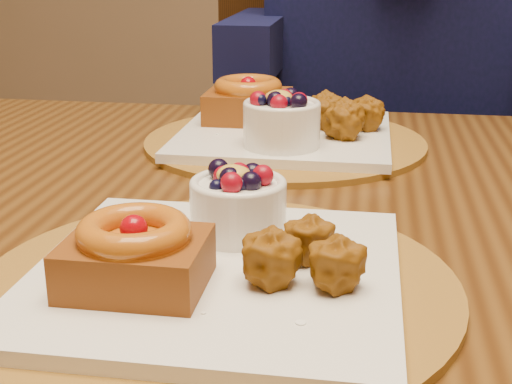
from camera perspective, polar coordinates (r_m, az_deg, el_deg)
dining_table at (r=0.79m, az=0.30°, el=-5.73°), size 1.60×0.90×0.76m
place_setting_near at (r=0.56m, az=-3.31°, el=-5.59°), size 0.38×0.38×0.08m
place_setting_far at (r=0.96m, az=2.09°, el=5.31°), size 0.38×0.38×0.09m
chair_far at (r=1.47m, az=5.02°, el=0.81°), size 0.52×0.52×1.00m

